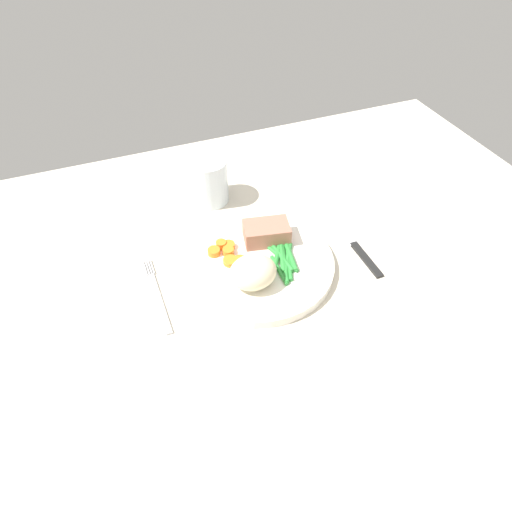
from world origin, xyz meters
TOP-DOWN VIEW (x-y plane):
  - dining_table at (0.00, 0.00)cm, footprint 120.00×90.00cm
  - dinner_plate at (-3.59, 1.48)cm, footprint 26.32×26.32cm
  - meat_portion at (-0.03, 5.62)cm, footprint 8.69×6.50cm
  - mashed_potatoes at (-5.96, -3.26)cm, footprint 7.57×6.39cm
  - carrot_slices at (-7.69, 4.56)cm, footprint 5.59×6.83cm
  - green_beans at (0.69, -0.50)cm, footprint 6.02×10.61cm
  - fork at (-20.70, 1.22)cm, footprint 1.44×16.60cm
  - knife at (14.72, 1.19)cm, footprint 1.70×20.50cm
  - water_glass at (-5.21, 22.59)cm, footprint 7.67×7.67cm

SIDE VIEW (x-z plane):
  - dining_table at x=0.00cm, z-range 0.00..2.00cm
  - knife at x=14.72cm, z-range 1.88..2.52cm
  - fork at x=-20.70cm, z-range 2.00..2.40cm
  - dinner_plate at x=-3.59cm, z-range 2.00..3.60cm
  - green_beans at x=0.69cm, z-range 3.56..4.45cm
  - carrot_slices at x=-7.69cm, z-range 3.49..4.72cm
  - meat_portion at x=-0.03cm, z-range 3.60..6.96cm
  - water_glass at x=-5.21cm, z-range 1.35..10.32cm
  - mashed_potatoes at x=-5.96cm, z-range 3.60..8.73cm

